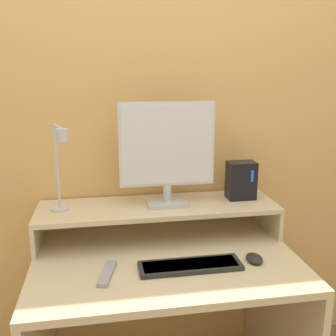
{
  "coord_description": "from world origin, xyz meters",
  "views": [
    {
      "loc": [
        -0.25,
        -1.13,
        1.51
      ],
      "look_at": [
        0.02,
        0.41,
        1.11
      ],
      "focal_mm": 42.0,
      "sensor_mm": 36.0,
      "label": 1
    }
  ],
  "objects": [
    {
      "name": "monitor",
      "position": [
        0.04,
        0.57,
        1.15
      ],
      "size": [
        0.43,
        0.12,
        0.47
      ],
      "color": "#BCBCC1",
      "rests_on": "monitor_shelf"
    },
    {
      "name": "desk_lamp",
      "position": [
        -0.42,
        0.53,
        1.12
      ],
      "size": [
        0.11,
        0.18,
        0.39
      ],
      "color": "silver",
      "rests_on": "monitor_shelf"
    },
    {
      "name": "desk",
      "position": [
        0.0,
        0.37,
        0.52
      ],
      "size": [
        1.1,
        0.74,
        0.74
      ],
      "color": "beige",
      "rests_on": "ground_plane"
    },
    {
      "name": "keyboard",
      "position": [
        0.08,
        0.25,
        0.75
      ],
      "size": [
        0.41,
        0.12,
        0.02
      ],
      "color": "#282828",
      "rests_on": "desk"
    },
    {
      "name": "monitor_shelf",
      "position": [
        0.0,
        0.58,
        0.87
      ],
      "size": [
        1.1,
        0.32,
        0.16
      ],
      "color": "beige",
      "rests_on": "desk"
    },
    {
      "name": "remote_control",
      "position": [
        -0.25,
        0.25,
        0.75
      ],
      "size": [
        0.08,
        0.19,
        0.02
      ],
      "color": "#99999E",
      "rests_on": "desk"
    },
    {
      "name": "wall_back",
      "position": [
        0.0,
        0.77,
        1.25
      ],
      "size": [
        6.0,
        0.05,
        2.5
      ],
      "color": "#E5AD60",
      "rests_on": "ground_plane"
    },
    {
      "name": "mouse",
      "position": [
        0.35,
        0.26,
        0.75
      ],
      "size": [
        0.07,
        0.09,
        0.03
      ],
      "color": "black",
      "rests_on": "desk"
    },
    {
      "name": "router_dock",
      "position": [
        0.41,
        0.6,
        0.99
      ],
      "size": [
        0.13,
        0.09,
        0.18
      ],
      "color": "black",
      "rests_on": "monitor_shelf"
    }
  ]
}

